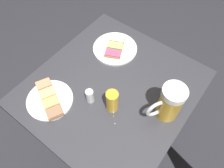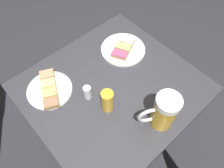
{
  "view_description": "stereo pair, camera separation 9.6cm",
  "coord_description": "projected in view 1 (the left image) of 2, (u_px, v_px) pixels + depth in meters",
  "views": [
    {
      "loc": [
        0.42,
        0.32,
        1.59
      ],
      "look_at": [
        0.0,
        0.0,
        0.78
      ],
      "focal_mm": 35.07,
      "sensor_mm": 36.0,
      "label": 1
    },
    {
      "loc": [
        0.36,
        0.39,
        1.59
      ],
      "look_at": [
        0.0,
        0.0,
        0.78
      ],
      "focal_mm": 35.07,
      "sensor_mm": 36.0,
      "label": 2
    }
  ],
  "objects": [
    {
      "name": "cafe_table",
      "position": [
        112.0,
        105.0,
        1.13
      ],
      "size": [
        0.73,
        0.68,
        0.76
      ],
      "color": "black",
      "rests_on": "ground_plane"
    },
    {
      "name": "beer_mug",
      "position": [
        169.0,
        103.0,
        0.84
      ],
      "size": [
        0.14,
        0.1,
        0.17
      ],
      "color": "gold",
      "rests_on": "cafe_table"
    },
    {
      "name": "plate_far",
      "position": [
        115.0,
        48.0,
        1.09
      ],
      "size": [
        0.22,
        0.22,
        0.03
      ],
      "color": "white",
      "rests_on": "cafe_table"
    },
    {
      "name": "beer_glass_small",
      "position": [
        112.0,
        101.0,
        0.87
      ],
      "size": [
        0.05,
        0.05,
        0.11
      ],
      "primitive_type": "cylinder",
      "color": "gold",
      "rests_on": "cafe_table"
    },
    {
      "name": "salt_shaker",
      "position": [
        90.0,
        96.0,
        0.91
      ],
      "size": [
        0.03,
        0.03,
        0.07
      ],
      "primitive_type": "cylinder",
      "color": "silver",
      "rests_on": "cafe_table"
    },
    {
      "name": "ground_plane",
      "position": [
        112.0,
        142.0,
        1.61
      ],
      "size": [
        6.0,
        6.0,
        0.0
      ],
      "primitive_type": "plane",
      "color": "#28282D"
    },
    {
      "name": "plate_near",
      "position": [
        50.0,
        99.0,
        0.93
      ],
      "size": [
        0.2,
        0.21,
        0.03
      ],
      "color": "white",
      "rests_on": "cafe_table"
    }
  ]
}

